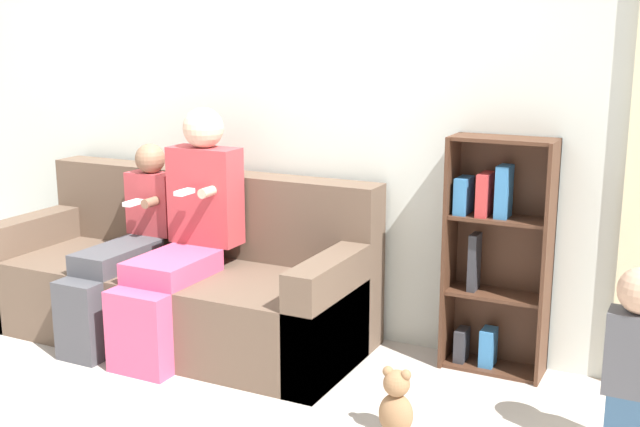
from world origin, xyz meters
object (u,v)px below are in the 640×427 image
Objects in this scene: couch at (182,282)px; bookshelf at (495,253)px; adult_seated at (185,228)px; child_seated at (122,246)px; teddy_bear at (396,404)px; toddler_standing at (635,358)px.

couch is 1.80× the size of bookshelf.
adult_seated is 1.58m from bookshelf.
teddy_bear is (1.72, -0.36, -0.38)m from child_seated.
couch is 2.67× the size of toddler_standing.
toddler_standing is at bearing -41.17° from bookshelf.
child_seated is 1.80m from teddy_bear.
child_seated reaches higher than couch.
bookshelf is at bearing 78.94° from teddy_bear.
child_seated is at bearing -165.07° from bookshelf.
bookshelf is 0.99m from teddy_bear.
adult_seated is 1.60× the size of toddler_standing.
teddy_bear is at bearing -101.06° from bookshelf.
couch is 2.38m from toddler_standing.
couch is at bearing 136.04° from adult_seated.
adult_seated reaches higher than couch.
toddler_standing is 0.97m from bookshelf.
teddy_bear is (-0.17, -0.86, -0.45)m from bookshelf.
teddy_bear is (-0.89, -0.24, -0.28)m from toddler_standing.
bookshelf is (1.89, 0.51, 0.07)m from child_seated.
toddler_standing reaches higher than teddy_bear.
adult_seated is at bearing 8.58° from child_seated.
bookshelf is at bearing 11.22° from couch.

